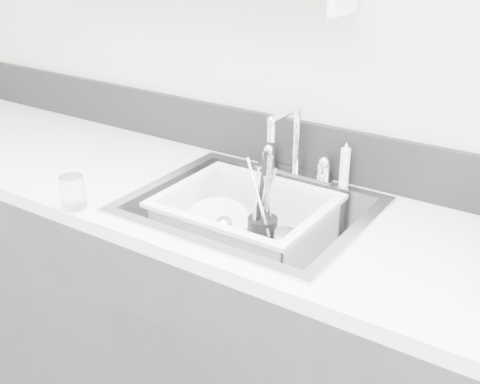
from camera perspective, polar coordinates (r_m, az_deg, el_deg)
The scene contains 12 objects.
counter_run at distance 1.89m, azimuth 0.86°, elevation -13.91°, with size 3.20×0.62×0.92m.
backsplash at distance 1.85m, azimuth 5.99°, elevation 4.30°, with size 3.20×0.02×0.16m, color black.
sink at distance 1.69m, azimuth 0.94°, elevation -4.04°, with size 0.64×0.52×0.20m, color silver, non-canonical shape.
faucet at distance 1.82m, azimuth 5.18°, elevation 3.24°, with size 0.26×0.18×0.23m.
side_sprayer at distance 1.76m, azimuth 9.91°, elevation 2.54°, with size 0.03×0.03×0.14m, color white.
wash_tub at distance 1.71m, azimuth 0.52°, elevation -3.24°, with size 0.46×0.37×0.18m, color white, non-canonical shape.
plate_stack at distance 1.76m, azimuth -2.35°, elevation -4.08°, with size 0.27×0.26×0.10m.
utensil_cup at distance 1.70m, azimuth 2.14°, elevation -3.83°, with size 0.08×0.08×0.28m.
ladle at distance 1.71m, azimuth -0.62°, elevation -4.70°, with size 0.25×0.09×0.07m, color silver, non-canonical shape.
tumbler_in_tub at distance 1.66m, azimuth 4.40°, elevation -5.29°, with size 0.07×0.07×0.10m, color white.
tumbler_counter at distance 1.68m, azimuth -15.57°, elevation -0.03°, with size 0.07×0.07×0.09m, color white.
bowl_small at distance 1.63m, azimuth 2.15°, elevation -7.15°, with size 0.10×0.10×0.03m, color white.
Camera 1 is at (0.80, -0.06, 1.64)m, focal length 45.00 mm.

